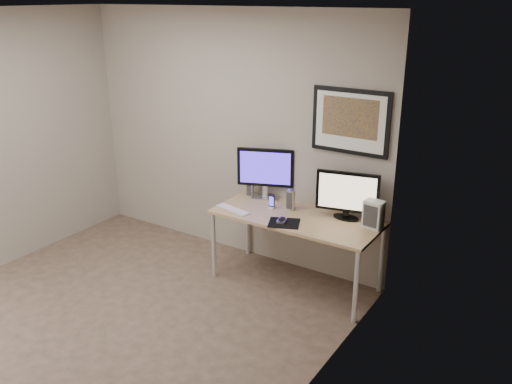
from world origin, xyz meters
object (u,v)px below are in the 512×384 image
phone_dock (272,202)px  fan_unit (374,214)px  desk (296,222)px  speaker_left (251,188)px  speaker_right (291,200)px  keyboard (233,209)px  framed_art (350,121)px  monitor_tv (347,194)px  monitor_large (265,171)px

phone_dock → fan_unit: fan_unit is taller
desk → speaker_left: (-0.66, 0.22, 0.15)m
speaker_right → keyboard: size_ratio=0.50×
desk → framed_art: bearing=43.5°
desk → phone_dock: bearing=172.4°
monitor_tv → phone_dock: size_ratio=4.21×
phone_dock → fan_unit: size_ratio=0.54×
phone_dock → keyboard: 0.39m
keyboard → speaker_right: bearing=48.0°
desk → keyboard: 0.63m
keyboard → fan_unit: fan_unit is taller
desk → speaker_right: speaker_right is taller
desk → fan_unit: 0.75m
monitor_tv → speaker_left: 1.10m
monitor_large → desk: bearing=-47.5°
monitor_tv → keyboard: size_ratio=1.45×
speaker_right → fan_unit: fan_unit is taller
desk → fan_unit: (0.71, 0.14, 0.19)m
speaker_right → monitor_large: bearing=161.1°
speaker_left → fan_unit: size_ratio=0.66×
framed_art → fan_unit: 0.87m
speaker_left → speaker_right: bearing=-10.6°
monitor_large → speaker_right: bearing=-39.7°
phone_dock → keyboard: bearing=-138.5°
monitor_tv → speaker_left: monitor_tv is taller
monitor_large → fan_unit: bearing=-26.6°
desk → framed_art: (0.35, 0.33, 0.96)m
speaker_left → phone_dock: speaker_left is taller
desk → speaker_right: (-0.13, 0.12, 0.17)m
keyboard → phone_dock: bearing=52.8°
speaker_left → phone_dock: size_ratio=1.23×
framed_art → monitor_large: bearing=-174.2°
speaker_right → keyboard: (-0.46, -0.33, -0.09)m
fan_unit → desk: bearing=-163.0°
monitor_large → phone_dock: size_ratio=4.01×
monitor_tv → desk: bearing=-168.6°
monitor_large → keyboard: monitor_large is taller
framed_art → monitor_large: (-0.85, -0.09, -0.60)m
speaker_left → phone_dock: bearing=-26.6°
framed_art → keyboard: bearing=-150.2°
framed_art → speaker_left: framed_art is taller
framed_art → fan_unit: framed_art is taller
keyboard → fan_unit: size_ratio=1.55×
monitor_tv → framed_art: bearing=104.0°
monitor_tv → speaker_right: bearing=174.2°
monitor_large → framed_art: bearing=-15.7°
desk → monitor_large: monitor_large is taller
fan_unit → speaker_right: bearing=-172.9°
monitor_large → speaker_right: 0.44m
speaker_right → monitor_tv: bearing=6.4°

